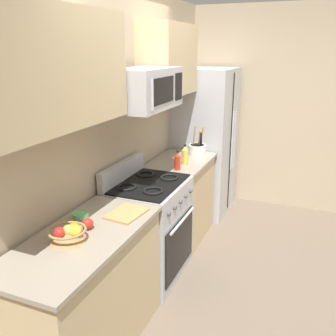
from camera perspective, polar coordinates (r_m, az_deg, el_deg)
The scene contains 17 objects.
ground_plane at distance 3.56m, azimuth 7.22°, elevation -17.81°, with size 16.00×16.00×0.00m, color #6B5B4C.
wall_back at distance 3.37m, azimuth -8.71°, elevation 4.53°, with size 8.00×0.10×2.60m, color tan.
counter_left at distance 2.75m, azimuth -12.36°, elevation -18.50°, with size 1.27×0.59×0.91m.
range_oven at distance 3.49m, azimuth -2.87°, elevation -9.25°, with size 0.76×0.63×1.09m.
counter_right at distance 4.19m, azimuth 1.88°, elevation -4.73°, with size 0.86×0.59×0.91m.
refrigerator at distance 4.83m, azimuth 5.74°, elevation 4.06°, with size 0.86×0.70×1.84m.
wall_right at distance 5.14m, azimuth 14.41°, elevation 8.78°, with size 0.10×8.00×2.60m, color tan.
microwave at distance 3.14m, azimuth -3.67°, elevation 12.05°, with size 0.76×0.44×0.33m.
upper_cabinets_left at distance 2.31m, azimuth -18.02°, elevation 14.24°, with size 1.26×0.34×0.70m.
upper_cabinets_right at distance 3.92m, azimuth 0.08°, elevation 16.26°, with size 0.85×0.34×0.70m.
utensil_crock at distance 4.23m, azimuth 4.52°, elevation 2.91°, with size 0.19×0.19×0.33m.
fruit_basket at distance 2.44m, azimuth -15.07°, elevation -9.71°, with size 0.24×0.24×0.11m.
apple_loose at distance 2.57m, azimuth -12.22°, elevation -8.37°, with size 0.08×0.08×0.08m, color red.
cutting_board at distance 2.75m, azimuth -6.36°, elevation -6.94°, with size 0.29×0.22×0.02m, color tan.
bottle_hot_sauce at distance 3.69m, azimuth 1.45°, elevation 1.05°, with size 0.06×0.06×0.19m.
bottle_oil at distance 3.86m, azimuth 2.61°, elevation 1.93°, with size 0.07×0.07×0.21m.
prep_bowl at distance 2.74m, azimuth -13.26°, elevation -7.08°, with size 0.11×0.11×0.04m.
Camera 1 is at (-2.81, -0.68, 2.07)m, focal length 39.78 mm.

